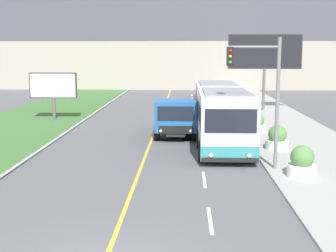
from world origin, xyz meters
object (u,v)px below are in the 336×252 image
(planter_round_far, at_px, (246,113))
(city_bus, at_px, (221,115))
(car_distant, at_px, (204,98))
(billboard_small, at_px, (53,87))
(billboard_large, at_px, (265,53))
(traffic_light_mast, at_px, (262,87))
(planter_round_third, at_px, (257,124))
(planter_round_second, at_px, (277,139))
(dump_truck, at_px, (176,117))
(planter_round_near, at_px, (302,163))

(planter_round_far, bearing_deg, city_bus, -106.05)
(car_distant, height_order, billboard_small, billboard_small)
(billboard_large, distance_m, planter_round_far, 7.60)
(traffic_light_mast, relative_size, planter_round_third, 4.77)
(car_distant, distance_m, planter_round_third, 15.77)
(car_distant, bearing_deg, traffic_light_mast, -86.53)
(billboard_small, height_order, planter_round_third, billboard_small)
(traffic_light_mast, relative_size, planter_round_second, 4.49)
(billboard_small, bearing_deg, city_bus, -36.40)
(dump_truck, height_order, traffic_light_mast, traffic_light_mast)
(billboard_large, distance_m, planter_round_third, 12.20)
(billboard_small, xyz_separation_m, planter_round_near, (14.72, -16.08, -1.84))
(dump_truck, bearing_deg, planter_round_near, -59.99)
(car_distant, xyz_separation_m, traffic_light_mast, (1.51, -24.95, 2.96))
(planter_round_second, xyz_separation_m, planter_round_far, (-0.28, 10.71, -0.02))
(planter_round_far, bearing_deg, planter_round_third, -89.58)
(dump_truck, height_order, planter_round_third, dump_truck)
(car_distant, height_order, billboard_large, billboard_large)
(dump_truck, xyz_separation_m, planter_round_third, (5.10, 1.52, -0.58))
(billboard_large, relative_size, planter_round_far, 5.41)
(billboard_large, bearing_deg, planter_round_third, -101.20)
(planter_round_near, bearing_deg, planter_round_third, 91.12)
(city_bus, relative_size, dump_truck, 1.87)
(planter_round_third, bearing_deg, car_distant, 100.22)
(car_distant, bearing_deg, city_bus, -89.30)
(city_bus, distance_m, planter_round_third, 4.41)
(traffic_light_mast, distance_m, billboard_small, 19.89)
(city_bus, distance_m, billboard_large, 15.73)
(city_bus, xyz_separation_m, planter_round_near, (2.78, -7.28, -0.99))
(billboard_large, xyz_separation_m, planter_round_near, (-2.00, -21.89, -4.30))
(planter_round_near, bearing_deg, planter_round_far, 90.89)
(planter_round_second, distance_m, planter_round_far, 10.71)
(traffic_light_mast, xyz_separation_m, billboard_large, (3.50, 20.61, 1.29))
(planter_round_second, height_order, planter_round_third, planter_round_second)
(dump_truck, height_order, car_distant, dump_truck)
(planter_round_second, height_order, planter_round_far, planter_round_second)
(planter_round_near, height_order, planter_round_far, planter_round_near)
(billboard_small, bearing_deg, planter_round_near, -47.53)
(planter_round_second, bearing_deg, billboard_small, 143.98)
(billboard_small, height_order, planter_round_near, billboard_small)
(traffic_light_mast, bearing_deg, car_distant, 93.47)
(billboard_large, bearing_deg, car_distant, 139.13)
(city_bus, height_order, dump_truck, city_bus)
(planter_round_second, bearing_deg, city_bus, 145.64)
(car_distant, xyz_separation_m, planter_round_second, (3.04, -20.87, -0.06))
(car_distant, height_order, planter_round_far, car_distant)
(city_bus, distance_m, car_distant, 18.98)
(dump_truck, distance_m, planter_round_third, 5.35)
(billboard_large, bearing_deg, planter_round_second, -96.80)
(city_bus, height_order, planter_round_far, city_bus)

